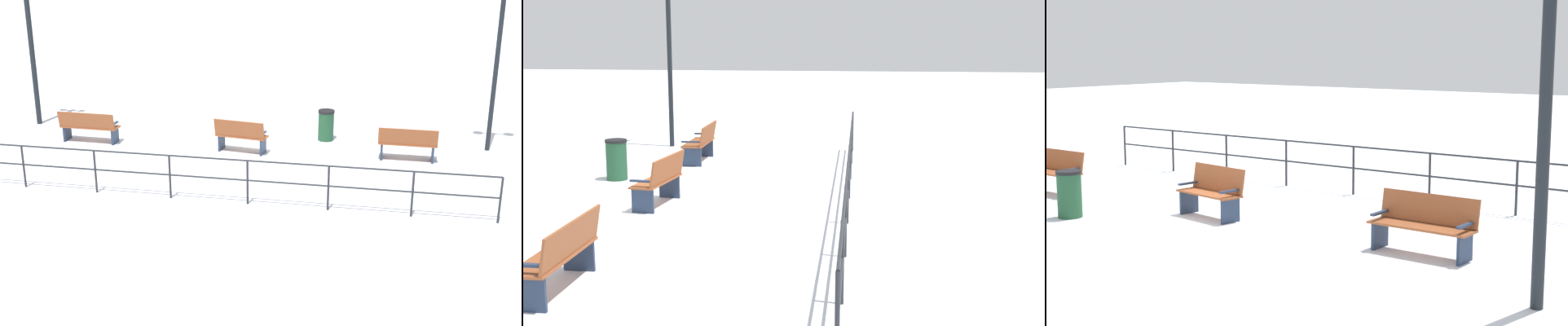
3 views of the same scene
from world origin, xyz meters
TOP-DOWN VIEW (x-y plane):
  - ground_plane at (0.00, 0.00)m, footprint 80.00×80.00m
  - bench_nearest at (-0.02, -4.37)m, footprint 0.57×1.52m
  - bench_second at (-0.22, 0.01)m, footprint 0.70×1.45m
  - bench_third at (-0.16, 4.37)m, footprint 0.58×1.66m
  - lamppost_near at (1.27, -6.52)m, footprint 0.32×1.18m
  - lamppost_middle at (1.27, 6.65)m, footprint 0.24×0.89m
  - waterfront_railing at (-3.64, 0.00)m, footprint 0.05×12.59m
  - trash_bin at (1.32, -2.11)m, footprint 0.46×0.46m

SIDE VIEW (x-z plane):
  - ground_plane at x=0.00m, z-range 0.00..0.00m
  - trash_bin at x=1.32m, z-range 0.00..0.87m
  - bench_third at x=-0.16m, z-range 0.02..0.93m
  - bench_nearest at x=-0.02m, z-range 0.02..0.93m
  - bench_second at x=-0.22m, z-range 0.01..0.95m
  - waterfront_railing at x=-3.64m, z-range 0.18..1.22m
  - lamppost_middle at x=1.27m, z-range 0.54..5.46m
  - lamppost_near at x=1.27m, z-range 1.07..6.03m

